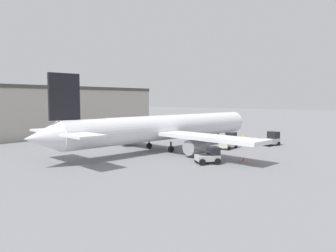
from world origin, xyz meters
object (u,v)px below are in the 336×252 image
(airplane, at_px, (163,128))
(safety_cone_near, at_px, (243,159))
(baggage_tug, at_px, (229,142))
(ground_crew_worker, at_px, (244,138))
(pushback_tug, at_px, (271,139))
(belt_loader_truck, at_px, (209,156))

(airplane, bearing_deg, safety_cone_near, -86.47)
(baggage_tug, xyz_separation_m, safety_cone_near, (-8.01, -6.66, -0.82))
(ground_crew_worker, xyz_separation_m, pushback_tug, (0.59, -4.55, 0.14))
(airplane, xyz_separation_m, ground_crew_worker, (14.64, -5.71, -2.40))
(baggage_tug, bearing_deg, belt_loader_truck, -164.38)
(airplane, bearing_deg, pushback_tug, -28.96)
(belt_loader_truck, height_order, safety_cone_near, belt_loader_truck)
(pushback_tug, bearing_deg, safety_cone_near, -151.83)
(baggage_tug, relative_size, belt_loader_truck, 1.08)
(ground_crew_worker, bearing_deg, pushback_tug, -60.08)
(airplane, relative_size, pushback_tug, 12.05)
(airplane, height_order, ground_crew_worker, airplane)
(pushback_tug, relative_size, safety_cone_near, 6.34)
(ground_crew_worker, xyz_separation_m, safety_cone_near, (-14.99, -7.75, -0.62))
(baggage_tug, distance_m, belt_loader_truck, 12.71)
(airplane, height_order, pushback_tug, airplane)
(airplane, bearing_deg, baggage_tug, -36.59)
(belt_loader_truck, height_order, pushback_tug, pushback_tug)
(airplane, relative_size, ground_crew_worker, 25.14)
(airplane, height_order, baggage_tug, airplane)
(belt_loader_truck, relative_size, pushback_tug, 0.96)
(ground_crew_worker, relative_size, baggage_tug, 0.47)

